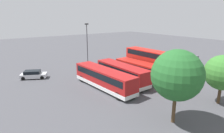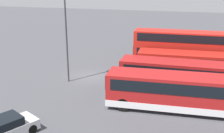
# 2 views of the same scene
# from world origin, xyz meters

# --- Properties ---
(ground_plane) EXTENTS (140.00, 140.00, 0.00)m
(ground_plane) POSITION_xyz_m (0.00, 0.00, 0.00)
(ground_plane) COLOR #47474C
(bus_double_decker_near_end) EXTENTS (2.95, 11.11, 4.55)m
(bus_double_decker_near_end) POSITION_xyz_m (-5.20, 9.28, 2.45)
(bus_double_decker_near_end) COLOR red
(bus_double_decker_near_end) RESTS_ON ground
(bus_single_deck_second) EXTENTS (3.17, 10.78, 2.95)m
(bus_single_deck_second) POSITION_xyz_m (-1.84, 10.19, 1.62)
(bus_single_deck_second) COLOR red
(bus_single_deck_second) RESTS_ON ground
(bus_single_deck_third) EXTENTS (2.75, 10.81, 2.95)m
(bus_single_deck_third) POSITION_xyz_m (1.67, 9.27, 1.62)
(bus_single_deck_third) COLOR #A51919
(bus_single_deck_third) RESTS_ON ground
(bus_single_deck_fourth) EXTENTS (3.35, 12.08, 2.95)m
(bus_single_deck_fourth) POSITION_xyz_m (5.51, 9.75, 1.62)
(bus_single_deck_fourth) COLOR #A51919
(bus_single_deck_fourth) RESTS_ON ground
(box_truck_blue) EXTENTS (2.96, 7.64, 3.20)m
(box_truck_blue) POSITION_xyz_m (-12.62, 9.66, 1.71)
(box_truck_blue) COLOR #595960
(box_truck_blue) RESTS_ON ground
(car_hatchback_silver) EXTENTS (4.63, 3.57, 1.43)m
(car_hatchback_silver) POSITION_xyz_m (12.96, -1.28, 0.70)
(car_hatchback_silver) COLOR silver
(car_hatchback_silver) RESTS_ON ground
(lamp_post_tall) EXTENTS (0.70, 0.30, 9.15)m
(lamp_post_tall) POSITION_xyz_m (1.94, -1.74, 5.27)
(lamp_post_tall) COLOR #38383D
(lamp_post_tall) RESTS_ON ground
(tree_leftmost) EXTENTS (5.03, 5.03, 7.57)m
(tree_leftmost) POSITION_xyz_m (5.02, 21.85, 5.04)
(tree_leftmost) COLOR #4C3823
(tree_leftmost) RESTS_ON ground
(tree_midleft) EXTENTS (4.27, 4.27, 6.13)m
(tree_midleft) POSITION_xyz_m (-3.22, 22.42, 3.99)
(tree_midleft) COLOR #4C3823
(tree_midleft) RESTS_ON ground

